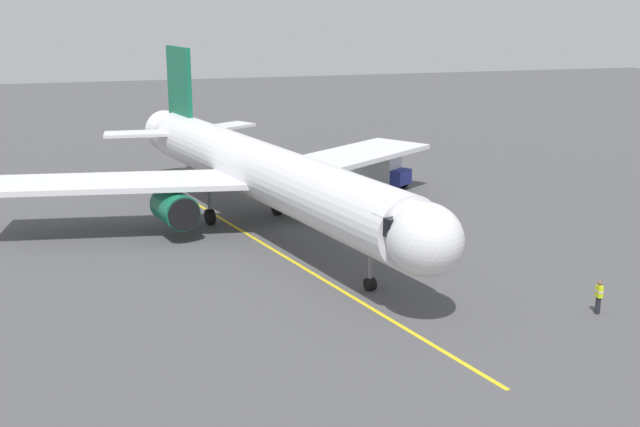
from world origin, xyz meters
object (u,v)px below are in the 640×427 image
at_px(airplane, 260,171).
at_px(box_truck_portside, 382,170).
at_px(ground_crew_marshaller, 599,297).
at_px(tug_near_nose, 274,177).

bearing_deg(airplane, box_truck_portside, -141.58).
xyz_separation_m(airplane, box_truck_portside, (-12.46, -9.88, -2.62)).
relative_size(airplane, ground_crew_marshaller, 23.36).
bearing_deg(box_truck_portside, airplane, 38.42).
distance_m(airplane, box_truck_portside, 16.11).
bearing_deg(tug_near_nose, box_truck_portside, 162.70).
height_order(airplane, box_truck_portside, airplane).
relative_size(airplane, tug_near_nose, 14.58).
xyz_separation_m(ground_crew_marshaller, box_truck_portside, (0.46, -29.59, 0.50)).
height_order(airplane, ground_crew_marshaller, airplane).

